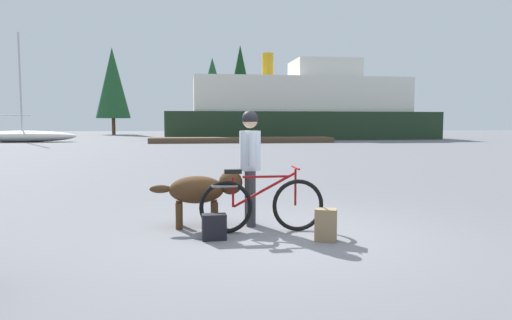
{
  "coord_description": "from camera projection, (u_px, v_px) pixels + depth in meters",
  "views": [
    {
      "loc": [
        -1.32,
        -6.08,
        1.55
      ],
      "look_at": [
        -0.31,
        0.91,
        0.98
      ],
      "focal_mm": 32.32,
      "sensor_mm": 36.0,
      "label": 1
    }
  ],
  "objects": [
    {
      "name": "ferry_boat",
      "position": [
        299.0,
        110.0,
        44.67
      ],
      "size": [
        25.14,
        8.89,
        8.13
      ],
      "color": "#1E331E",
      "rests_on": "ground_plane"
    },
    {
      "name": "dog",
      "position": [
        203.0,
        190.0,
        6.85
      ],
      "size": [
        1.37,
        0.48,
        0.84
      ],
      "color": "#472D19",
      "rests_on": "ground_plane"
    },
    {
      "name": "person_cyclist",
      "position": [
        250.0,
        156.0,
        6.92
      ],
      "size": [
        0.32,
        0.53,
        1.74
      ],
      "color": "#333338",
      "rests_on": "ground_plane"
    },
    {
      "name": "bicycle",
      "position": [
        261.0,
        204.0,
        6.51
      ],
      "size": [
        1.78,
        0.44,
        0.93
      ],
      "color": "black",
      "rests_on": "ground_plane"
    },
    {
      "name": "sailboat_moored",
      "position": [
        22.0,
        136.0,
        36.7
      ],
      "size": [
        8.28,
        2.32,
        8.63
      ],
      "color": "silver",
      "rests_on": "ground_plane"
    },
    {
      "name": "pine_tree_far_left",
      "position": [
        113.0,
        83.0,
        59.05
      ],
      "size": [
        4.36,
        4.36,
        11.13
      ],
      "color": "#4C331E",
      "rests_on": "ground_plane"
    },
    {
      "name": "backpack",
      "position": [
        326.0,
        225.0,
        6.05
      ],
      "size": [
        0.33,
        0.29,
        0.43
      ],
      "primitive_type": "cube",
      "rotation": [
        0.0,
        0.0,
        -0.38
      ],
      "color": "#8C7251",
      "rests_on": "ground_plane"
    },
    {
      "name": "ground_plane",
      "position": [
        288.0,
        236.0,
        6.31
      ],
      "size": [
        160.0,
        160.0,
        0.0
      ],
      "primitive_type": "plane",
      "color": "slate"
    },
    {
      "name": "dock_pier",
      "position": [
        242.0,
        140.0,
        36.02
      ],
      "size": [
        14.15,
        2.7,
        0.4
      ],
      "primitive_type": "cube",
      "color": "brown",
      "rests_on": "ground_plane"
    },
    {
      "name": "pine_tree_center",
      "position": [
        212.0,
        83.0,
        58.64
      ],
      "size": [
        3.64,
        3.64,
        9.77
      ],
      "color": "#4C331E",
      "rests_on": "ground_plane"
    },
    {
      "name": "pine_tree_far_right",
      "position": [
        354.0,
        90.0,
        61.27
      ],
      "size": [
        2.93,
        2.93,
        9.48
      ],
      "color": "#4C331E",
      "rests_on": "ground_plane"
    },
    {
      "name": "pine_tree_mid_back",
      "position": [
        240.0,
        80.0,
        63.46
      ],
      "size": [
        3.95,
        3.95,
        12.19
      ],
      "color": "#4C331E",
      "rests_on": "ground_plane"
    },
    {
      "name": "handbag_pannier",
      "position": [
        214.0,
        227.0,
        6.11
      ],
      "size": [
        0.33,
        0.19,
        0.35
      ],
      "primitive_type": "cube",
      "rotation": [
        0.0,
        0.0,
        0.04
      ],
      "color": "black",
      "rests_on": "ground_plane"
    }
  ]
}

